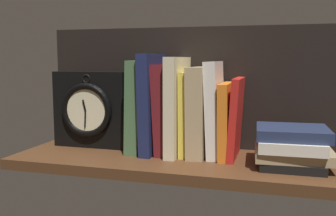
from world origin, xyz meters
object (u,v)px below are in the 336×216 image
(book_tan_shortstories, at_px, (200,111))
(book_green_romantic, at_px, (140,106))
(book_yellow_seinlanguage, at_px, (187,113))
(framed_clock, at_px, (91,109))
(book_orange_pandolfini, at_px, (226,120))
(book_maroon_dawkins, at_px, (165,109))
(book_cream_twain, at_px, (178,106))
(book_white_catcher, at_px, (215,109))
(book_stack_side, at_px, (292,147))
(book_red_requiem, at_px, (236,118))
(book_navy_bierce, at_px, (153,103))

(book_tan_shortstories, bearing_deg, book_green_romantic, 180.00)
(book_yellow_seinlanguage, distance_m, framed_clock, 0.27)
(book_tan_shortstories, height_order, book_orange_pandolfini, book_tan_shortstories)
(book_tan_shortstories, relative_size, framed_clock, 1.07)
(book_maroon_dawkins, relative_size, framed_clock, 1.10)
(book_maroon_dawkins, xyz_separation_m, book_orange_pandolfini, (0.16, 0.00, -0.02))
(book_cream_twain, relative_size, book_white_catcher, 1.05)
(book_yellow_seinlanguage, bearing_deg, framed_clock, 179.02)
(book_tan_shortstories, height_order, framed_clock, book_tan_shortstories)
(book_yellow_seinlanguage, distance_m, book_tan_shortstories, 0.03)
(book_yellow_seinlanguage, height_order, book_orange_pandolfini, book_yellow_seinlanguage)
(book_green_romantic, bearing_deg, book_yellow_seinlanguage, 0.00)
(book_tan_shortstories, relative_size, book_white_catcher, 0.94)
(book_orange_pandolfini, bearing_deg, book_white_catcher, 180.00)
(book_stack_side, bearing_deg, book_tan_shortstories, 166.27)
(book_tan_shortstories, distance_m, book_red_requiem, 0.09)
(book_yellow_seinlanguage, bearing_deg, book_navy_bierce, 180.00)
(book_navy_bierce, height_order, book_yellow_seinlanguage, book_navy_bierce)
(book_yellow_seinlanguage, distance_m, book_stack_side, 0.26)
(book_navy_bierce, height_order, book_orange_pandolfini, book_navy_bierce)
(book_green_romantic, bearing_deg, book_cream_twain, 0.00)
(book_white_catcher, distance_m, book_stack_side, 0.20)
(book_cream_twain, bearing_deg, book_stack_side, -11.00)
(book_white_catcher, bearing_deg, book_yellow_seinlanguage, 180.00)
(book_white_catcher, distance_m, framed_clock, 0.34)
(book_maroon_dawkins, relative_size, book_red_requiem, 1.17)
(book_tan_shortstories, bearing_deg, book_maroon_dawkins, 180.00)
(framed_clock, bearing_deg, book_navy_bierce, -1.47)
(book_maroon_dawkins, relative_size, book_orange_pandolfini, 1.25)
(book_orange_pandolfini, relative_size, book_red_requiem, 0.93)
(book_cream_twain, relative_size, book_orange_pandolfini, 1.34)
(book_navy_bierce, xyz_separation_m, framed_clock, (-0.18, 0.00, -0.02))
(book_cream_twain, bearing_deg, book_red_requiem, 0.00)
(book_green_romantic, relative_size, book_maroon_dawkins, 1.04)
(book_green_romantic, height_order, book_white_catcher, book_green_romantic)
(book_white_catcher, bearing_deg, book_stack_side, -16.43)
(book_yellow_seinlanguage, xyz_separation_m, book_stack_side, (0.25, -0.05, -0.06))
(framed_clock, bearing_deg, book_tan_shortstories, -0.88)
(book_red_requiem, bearing_deg, book_green_romantic, 180.00)
(book_maroon_dawkins, height_order, book_tan_shortstories, book_maroon_dawkins)
(book_navy_bierce, bearing_deg, book_green_romantic, 180.00)
(book_maroon_dawkins, height_order, book_white_catcher, book_white_catcher)
(framed_clock, bearing_deg, book_orange_pandolfini, -0.72)
(book_red_requiem, height_order, framed_clock, framed_clock)
(book_green_romantic, height_order, book_red_requiem, book_green_romantic)
(book_maroon_dawkins, xyz_separation_m, book_tan_shortstories, (0.09, 0.00, -0.00))
(book_navy_bierce, bearing_deg, framed_clock, 178.53)
(book_navy_bierce, relative_size, book_stack_side, 1.44)
(book_orange_pandolfini, bearing_deg, book_stack_side, -19.29)
(book_green_romantic, xyz_separation_m, book_navy_bierce, (0.04, 0.00, 0.01))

